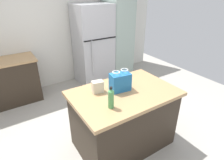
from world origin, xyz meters
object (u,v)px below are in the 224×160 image
at_px(kitchen_island, 123,119).
at_px(refrigerator, 93,45).
at_px(shopping_bag, 120,82).
at_px(bottle, 111,98).
at_px(small_box, 98,87).
at_px(tall_cabinet, 118,33).

distance_m(kitchen_island, refrigerator, 2.25).
distance_m(shopping_bag, bottle, 0.43).
distance_m(refrigerator, bottle, 2.52).
bearing_deg(kitchen_island, small_box, 147.88).
relative_size(kitchen_island, small_box, 8.72).
height_order(shopping_bag, bottle, shopping_bag).
bearing_deg(refrigerator, shopping_bag, -108.13).
distance_m(kitchen_island, small_box, 0.63).
relative_size(tall_cabinet, shopping_bag, 7.78).
distance_m(kitchen_island, shopping_bag, 0.57).
height_order(kitchen_island, refrigerator, refrigerator).
relative_size(refrigerator, bottle, 6.77).
relative_size(tall_cabinet, bottle, 8.30).
bearing_deg(bottle, small_box, 83.74).
bearing_deg(shopping_bag, bottle, -139.18).
height_order(refrigerator, bottle, refrigerator).
bearing_deg(bottle, refrigerator, 66.87).
relative_size(kitchen_island, bottle, 5.16).
xyz_separation_m(kitchen_island, small_box, (-0.30, 0.19, 0.52)).
bearing_deg(small_box, bottle, -96.26).
height_order(small_box, bottle, bottle).
bearing_deg(small_box, refrigerator, 63.81).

